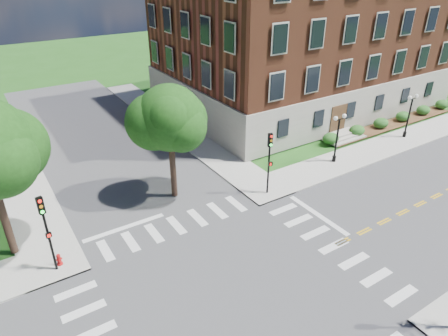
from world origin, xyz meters
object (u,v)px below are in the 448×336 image
traffic_signal_nw (46,225)px  fire_hydrant (59,260)px  traffic_signal_ne (269,156)px  twin_lamp_east (409,113)px  twin_lamp_west (337,136)px

traffic_signal_nw → fire_hydrant: bearing=50.7°
traffic_signal_ne → traffic_signal_nw: same height
twin_lamp_east → fire_hydrant: size_ratio=5.64×
twin_lamp_east → twin_lamp_west: bearing=-179.8°
twin_lamp_west → fire_hydrant: twin_lamp_west is taller
traffic_signal_nw → twin_lamp_east: (33.03, 1.10, -0.66)m
fire_hydrant → twin_lamp_west: bearing=1.9°
fire_hydrant → traffic_signal_nw: bearing=-129.3°
twin_lamp_west → fire_hydrant: bearing=-178.1°
traffic_signal_nw → traffic_signal_ne: bearing=0.3°
traffic_signal_ne → traffic_signal_nw: bearing=-179.7°
traffic_signal_ne → twin_lamp_west: (8.05, 0.97, -0.66)m
twin_lamp_west → fire_hydrant: size_ratio=5.64×
fire_hydrant → traffic_signal_ne: bearing=-0.8°
traffic_signal_ne → fire_hydrant: (-14.96, 0.21, -2.72)m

